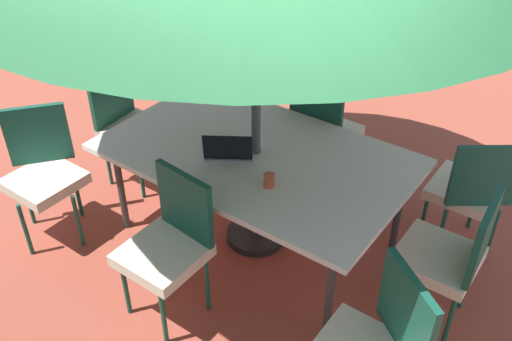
# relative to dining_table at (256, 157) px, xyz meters

# --- Properties ---
(ground_plane) EXTENTS (10.00, 10.00, 0.02)m
(ground_plane) POSITION_rel_dining_table_xyz_m (0.00, 0.00, -0.73)
(ground_plane) COLOR brown
(dining_table) EXTENTS (2.06, 1.26, 0.77)m
(dining_table) POSITION_rel_dining_table_xyz_m (0.00, 0.00, 0.00)
(dining_table) COLOR silver
(dining_table) RESTS_ON ground_plane
(chair_northeast) EXTENTS (0.58, 0.58, 0.98)m
(chair_northeast) POSITION_rel_dining_table_xyz_m (1.29, 0.81, -0.17)
(chair_northeast) COLOR beige
(chair_northeast) RESTS_ON ground_plane
(chair_east) EXTENTS (0.48, 0.47, 0.98)m
(chair_east) POSITION_rel_dining_table_xyz_m (1.30, -0.02, -0.17)
(chair_east) COLOR beige
(chair_east) RESTS_ON ground_plane
(chair_north) EXTENTS (0.47, 0.48, 0.98)m
(chair_north) POSITION_rel_dining_table_xyz_m (0.04, 0.84, -0.17)
(chair_north) COLOR beige
(chair_north) RESTS_ON ground_plane
(chair_southwest) EXTENTS (0.58, 0.58, 0.98)m
(chair_southwest) POSITION_rel_dining_table_xyz_m (-1.25, -0.76, -0.17)
(chair_southwest) COLOR beige
(chair_southwest) RESTS_ON ground_plane
(chair_west) EXTENTS (0.47, 0.46, 0.98)m
(chair_west) POSITION_rel_dining_table_xyz_m (-1.37, -0.05, -0.17)
(chair_west) COLOR beige
(chair_west) RESTS_ON ground_plane
(chair_south) EXTENTS (0.46, 0.47, 0.98)m
(chair_south) POSITION_rel_dining_table_xyz_m (-0.05, -0.84, -0.17)
(chair_south) COLOR beige
(chair_south) RESTS_ON ground_plane
(laptop) EXTENTS (0.40, 0.38, 0.21)m
(laptop) POSITION_rel_dining_table_xyz_m (0.11, 0.15, 0.09)
(laptop) COLOR gray
(laptop) RESTS_ON dining_table
(cup) EXTENTS (0.07, 0.07, 0.09)m
(cup) POSITION_rel_dining_table_xyz_m (-0.29, 0.27, 0.09)
(cup) COLOR #CC4C33
(cup) RESTS_ON dining_table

